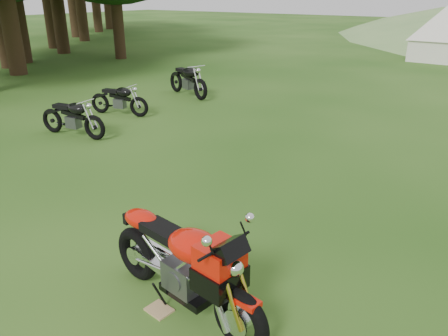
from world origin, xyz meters
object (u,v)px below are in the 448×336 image
Objects in this scene: vintage_moto_d at (188,79)px; plywood_board at (159,310)px; vintage_moto_a at (72,116)px; sport_motorcycle at (182,257)px; vintage_moto_c at (119,99)px.

plywood_board is at bearing -33.28° from vintage_moto_d.
vintage_moto_a reaches higher than plywood_board.
plywood_board is 0.13× the size of vintage_moto_d.
plywood_board is at bearing -39.03° from vintage_moto_a.
plywood_board is (-0.19, -0.19, -0.64)m from sport_motorcycle.
vintage_moto_a is at bearing -88.90° from vintage_moto_c.
vintage_moto_a is 4.98m from vintage_moto_d.
vintage_moto_c is 2.97m from vintage_moto_d.
vintage_moto_a reaches higher than vintage_moto_c.
plywood_board is 0.15× the size of vintage_moto_a.
vintage_moto_d is (0.02, 2.97, 0.10)m from vintage_moto_c.
vintage_moto_c is at bearing 96.88° from vintage_moto_a.
vintage_moto_a is 2.05m from vintage_moto_c.
vintage_moto_d is at bearing 137.46° from sport_motorcycle.
vintage_moto_a is (-5.93, 3.39, 0.48)m from plywood_board.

